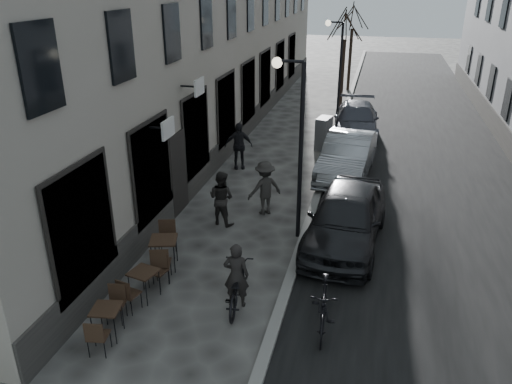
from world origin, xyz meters
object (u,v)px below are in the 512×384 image
at_px(bistro_set_b, 144,282).
at_px(moped, 324,307).
at_px(pedestrian_far, 239,146).
at_px(car_far, 356,120).
at_px(tree_far, 353,16).
at_px(streetlamp_far, 337,62).
at_px(bistro_set_a, 107,319).
at_px(utility_cabinet, 323,133).
at_px(car_mid, 347,156).
at_px(pedestrian_mid, 265,188).
at_px(bistro_set_c, 164,250).
at_px(tree_near, 346,24).
at_px(car_near, 346,218).
at_px(pedestrian_near, 221,198).
at_px(streetlamp_near, 295,131).
at_px(bicycle, 236,287).

xyz_separation_m(bistro_set_b, moped, (4.19, -0.13, 0.13)).
height_order(pedestrian_far, car_far, pedestrian_far).
height_order(tree_far, pedestrian_far, tree_far).
bearing_deg(streetlamp_far, bistro_set_a, -99.75).
bearing_deg(bistro_set_b, utility_cabinet, 90.18).
relative_size(pedestrian_far, car_mid, 0.38).
bearing_deg(pedestrian_mid, bistro_set_c, 24.99).
bearing_deg(tree_near, tree_far, 90.00).
height_order(streetlamp_far, car_near, streetlamp_far).
relative_size(pedestrian_far, car_far, 0.36).
bearing_deg(bistro_set_b, car_mid, 79.14).
distance_m(pedestrian_far, car_far, 6.99).
distance_m(tree_near, car_mid, 10.60).
xyz_separation_m(tree_far, moped, (1.30, -25.00, -4.09)).
distance_m(pedestrian_near, car_near, 3.77).
bearing_deg(pedestrian_mid, bistro_set_b, 32.11).
bearing_deg(tree_far, car_near, -86.06).
bearing_deg(streetlamp_far, streetlamp_near, -90.00).
distance_m(utility_cabinet, pedestrian_far, 4.37).
relative_size(utility_cabinet, car_near, 0.29).
xyz_separation_m(bistro_set_c, bicycle, (2.25, -1.12, -0.02)).
height_order(streetlamp_near, bicycle, streetlamp_near).
height_order(bistro_set_a, pedestrian_mid, pedestrian_mid).
height_order(bicycle, moped, moped).
bearing_deg(moped, tree_near, 90.08).
relative_size(pedestrian_far, car_near, 0.38).
relative_size(streetlamp_far, bicycle, 2.75).
bearing_deg(car_far, car_near, -90.90).
height_order(pedestrian_near, pedestrian_mid, pedestrian_mid).
xyz_separation_m(streetlamp_far, moped, (1.37, -16.00, -2.59)).
xyz_separation_m(tree_far, bistro_set_a, (-3.05, -26.31, -4.24)).
xyz_separation_m(bicycle, car_mid, (1.83, 8.80, 0.30)).
bearing_deg(pedestrian_near, streetlamp_far, -84.37).
height_order(pedestrian_far, moped, pedestrian_far).
relative_size(bicycle, pedestrian_mid, 1.05).
bearing_deg(pedestrian_mid, tree_far, -132.86).
relative_size(bistro_set_c, moped, 0.90).
bearing_deg(pedestrian_near, pedestrian_far, -64.17).
xyz_separation_m(car_far, moped, (0.20, -14.62, -0.16)).
distance_m(car_mid, car_far, 5.43).
bearing_deg(bistro_set_a, streetlamp_far, 70.87).
relative_size(bicycle, car_far, 0.37).
bearing_deg(car_far, streetlamp_far, 127.49).
bearing_deg(car_far, utility_cabinet, -120.67).
distance_m(streetlamp_far, bistro_set_b, 16.34).
bearing_deg(moped, bistro_set_c, 156.81).
height_order(streetlamp_near, tree_near, tree_near).
relative_size(bistro_set_b, utility_cabinet, 1.07).
xyz_separation_m(car_mid, car_far, (-0.00, 5.43, -0.06)).
distance_m(tree_far, pedestrian_near, 21.21).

